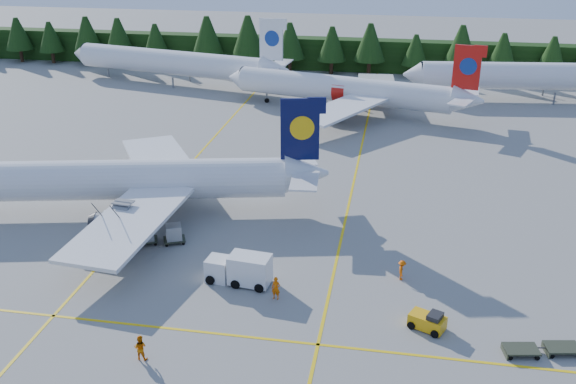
% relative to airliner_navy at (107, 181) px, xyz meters
% --- Properties ---
extents(ground, '(320.00, 320.00, 0.00)m').
position_rel_airliner_navy_xyz_m(ground, '(17.49, -11.92, -3.50)').
color(ground, gray).
rests_on(ground, ground).
extents(taxi_stripe_a, '(0.25, 120.00, 0.01)m').
position_rel_airliner_navy_xyz_m(taxi_stripe_a, '(3.49, 8.08, -3.50)').
color(taxi_stripe_a, yellow).
rests_on(taxi_stripe_a, ground).
extents(taxi_stripe_b, '(0.25, 120.00, 0.01)m').
position_rel_airliner_navy_xyz_m(taxi_stripe_b, '(23.49, 8.08, -3.50)').
color(taxi_stripe_b, yellow).
rests_on(taxi_stripe_b, ground).
extents(taxi_stripe_cross, '(80.00, 0.25, 0.01)m').
position_rel_airliner_navy_xyz_m(taxi_stripe_cross, '(17.49, -17.92, -3.50)').
color(taxi_stripe_cross, yellow).
rests_on(taxi_stripe_cross, ground).
extents(treeline_hedge, '(220.00, 4.00, 6.00)m').
position_rel_airliner_navy_xyz_m(treeline_hedge, '(17.49, 70.08, -0.50)').
color(treeline_hedge, black).
rests_on(treeline_hedge, ground).
extents(airliner_navy, '(39.54, 32.19, 11.64)m').
position_rel_airliner_navy_xyz_m(airliner_navy, '(0.00, 0.00, 0.00)').
color(airliner_navy, white).
rests_on(airliner_navy, ground).
extents(airliner_red, '(38.75, 31.49, 11.48)m').
position_rel_airliner_navy_xyz_m(airliner_red, '(18.58, 40.84, -0.05)').
color(airliner_red, white).
rests_on(airliner_red, ground).
extents(airliner_far_left, '(42.34, 13.03, 12.49)m').
position_rel_airliner_navy_xyz_m(airliner_far_left, '(-13.70, 53.51, 0.42)').
color(airliner_far_left, white).
rests_on(airliner_far_left, ground).
extents(airliner_far_right, '(43.76, 9.11, 12.74)m').
position_rel_airliner_navy_xyz_m(airliner_far_right, '(48.44, 52.94, 0.50)').
color(airliner_far_right, white).
rests_on(airliner_far_right, ground).
extents(airstairs, '(4.44, 6.03, 3.78)m').
position_rel_airliner_navy_xyz_m(airstairs, '(3.37, -8.60, -2.68)').
color(airstairs, white).
rests_on(airstairs, ground).
extents(service_truck, '(5.48, 2.49, 2.56)m').
position_rel_airliner_navy_xyz_m(service_truck, '(16.03, -10.77, -2.23)').
color(service_truck, silver).
rests_on(service_truck, ground).
extents(baggage_tug, '(2.87, 2.29, 1.36)m').
position_rel_airliner_navy_xyz_m(baggage_tug, '(31.08, -14.65, -2.83)').
color(baggage_tug, '#E8A30C').
rests_on(baggage_tug, ground).
extents(dolly_train, '(8.13, 3.20, 0.13)m').
position_rel_airliner_navy_xyz_m(dolly_train, '(40.08, -15.86, -3.07)').
color(dolly_train, '#2E3325').
rests_on(dolly_train, ground).
extents(uld_pair, '(4.81, 2.72, 1.49)m').
position_rel_airliner_navy_xyz_m(uld_pair, '(7.28, -5.37, -2.49)').
color(uld_pair, '#2E3325').
rests_on(uld_pair, ground).
extents(crew_a, '(0.74, 0.52, 1.90)m').
position_rel_airliner_navy_xyz_m(crew_a, '(19.48, -12.67, -2.55)').
color(crew_a, '#E45C04').
rests_on(crew_a, ground).
extents(crew_b, '(0.92, 0.73, 1.85)m').
position_rel_airliner_navy_xyz_m(crew_b, '(11.93, -21.56, -2.58)').
color(crew_b, '#D56704').
rests_on(crew_b, ground).
extents(crew_c, '(0.49, 0.73, 1.75)m').
position_rel_airliner_navy_xyz_m(crew_c, '(29.09, -8.01, -2.63)').
color(crew_c, '#F45B05').
rests_on(crew_c, ground).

